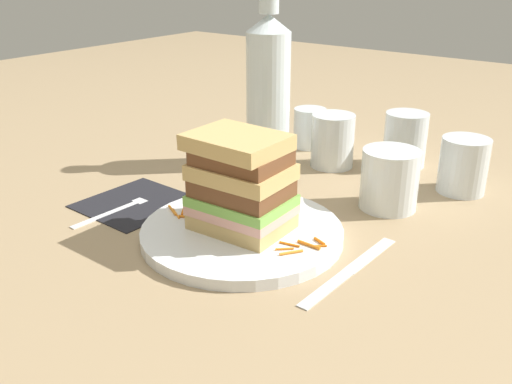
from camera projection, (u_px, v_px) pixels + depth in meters
The scene contains 26 objects.
ground_plane at pixel (258, 232), 0.76m from camera, with size 3.00×3.00×0.00m, color #9E8460.
main_plate at pixel (242, 233), 0.75m from camera, with size 0.26×0.26×0.01m, color white.
sandwich at pixel (241, 183), 0.72m from camera, with size 0.13×0.10×0.13m.
carrot_shred_0 at pixel (183, 211), 0.79m from camera, with size 0.00×0.00×0.02m, color orange.
carrot_shred_1 at pixel (198, 205), 0.81m from camera, with size 0.00×0.00×0.02m, color orange.
carrot_shred_2 at pixel (197, 213), 0.78m from camera, with size 0.00×0.00×0.02m, color orange.
carrot_shred_3 at pixel (187, 217), 0.77m from camera, with size 0.00×0.00×0.02m, color orange.
carrot_shred_4 at pixel (176, 214), 0.78m from camera, with size 0.00×0.00×0.03m, color orange.
carrot_shred_5 at pixel (172, 210), 0.79m from camera, with size 0.00×0.00×0.03m, color orange.
carrot_shred_6 at pixel (198, 214), 0.78m from camera, with size 0.00×0.00×0.03m, color orange.
carrot_shred_7 at pixel (197, 209), 0.79m from camera, with size 0.00×0.00×0.02m, color orange.
carrot_shred_8 at pixel (318, 243), 0.70m from camera, with size 0.00×0.00×0.02m, color orange.
carrot_shred_9 at pixel (319, 246), 0.69m from camera, with size 0.00×0.00×0.02m, color orange.
carrot_shred_10 at pixel (289, 244), 0.70m from camera, with size 0.00×0.00×0.03m, color orange.
carrot_shred_11 at pixel (284, 249), 0.69m from camera, with size 0.00×0.00×0.02m, color orange.
carrot_shred_12 at pixel (309, 245), 0.70m from camera, with size 0.00×0.00×0.03m, color orange.
carrot_shred_13 at pixel (291, 252), 0.68m from camera, with size 0.00×0.00×0.03m, color orange.
napkin_dark at pixel (136, 202), 0.85m from camera, with size 0.14×0.15×0.00m, color black.
fork at pixel (123, 205), 0.83m from camera, with size 0.02×0.17×0.00m.
knife at pixel (348, 272), 0.67m from camera, with size 0.02×0.20×0.00m.
juice_glass at pixel (389, 182), 0.82m from camera, with size 0.08×0.08×0.09m.
water_bottle at pixel (268, 89), 0.97m from camera, with size 0.07×0.07×0.30m.
empty_tumbler_0 at pixel (463, 165), 0.88m from camera, with size 0.07×0.07×0.09m, color silver.
empty_tumbler_1 at pixel (310, 128), 1.09m from camera, with size 0.06×0.06×0.07m, color silver.
empty_tumbler_2 at pixel (333, 141), 0.98m from camera, with size 0.07×0.07×0.09m, color silver.
empty_tumbler_3 at pixel (405, 140), 0.99m from camera, with size 0.07×0.07×0.09m, color silver.
Camera 1 is at (0.41, -0.55, 0.35)m, focal length 40.28 mm.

